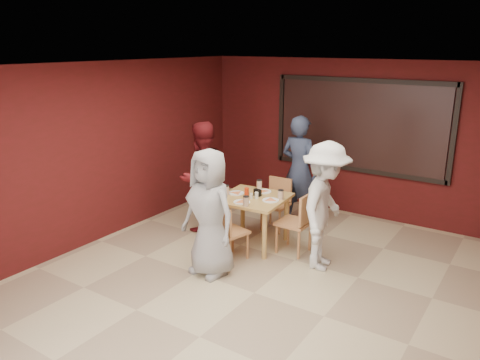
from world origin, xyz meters
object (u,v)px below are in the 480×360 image
Objects in this scene: diner_back at (299,170)px; diner_right at (325,206)px; chair_left at (210,205)px; chair_right at (299,220)px; dining_table at (253,203)px; diner_left at (202,177)px; chair_front at (228,229)px; diner_front at (209,213)px; chair_back at (277,200)px.

diner_right is at bearing 133.64° from diner_back.
chair_left is 0.89× the size of chair_right.
dining_table is at bearing 89.22° from diner_back.
chair_right is at bearing 57.78° from diner_right.
chair_left is at bearing 178.56° from dining_table.
diner_left reaches higher than dining_table.
chair_right is at bearing 122.61° from diner_back.
diner_right is at bearing -3.66° from chair_left.
chair_right reaches higher than chair_left.
diner_back is at bearing 85.96° from chair_front.
diner_back is (0.14, 1.28, 0.26)m from dining_table.
diner_back is 1.03× the size of diner_left.
diner_back is at bearing 29.21° from diner_right.
chair_left is 0.46× the size of diner_left.
dining_table is 1.26m from diner_right.
diner_right is (1.21, 1.03, 0.03)m from diner_front.
diner_back reaches higher than chair_right.
diner_left is at bearing 144.41° from chair_front.
diner_right is (1.25, -0.92, 0.41)m from chair_back.
dining_table is 1.12× the size of chair_right.
chair_back is 1.98m from diner_front.
diner_back is (0.14, 1.96, 0.47)m from chair_front.
dining_table is 0.77m from chair_right.
diner_left is at bearing -179.37° from chair_right.
dining_table is 1.23× the size of chair_back.
diner_left is at bearing -145.11° from chair_back.
diner_front is (0.87, -1.16, 0.40)m from chair_left.
diner_front is 1.59m from diner_right.
dining_table is at bearing 75.83° from diner_right.
diner_right is at bearing 24.84° from chair_front.
dining_table is 0.71m from chair_front.
diner_left is at bearing 139.33° from diner_front.
chair_right is (1.59, 0.08, 0.06)m from chair_left.
chair_front is 1.38m from diner_left.
dining_table is at bearing 91.27° from diner_left.
diner_right is (0.49, -0.21, 0.37)m from chair_right.
chair_front is 0.46× the size of diner_left.
chair_back is 1.04m from chair_right.
chair_left is at bearing 57.34° from diner_back.
diner_right is at bearing -23.22° from chair_right.
diner_back is at bearing 117.18° from chair_right.
chair_front is at bearing 59.88° from diner_left.
diner_right reaches higher than chair_back.
dining_table is at bearing -1.44° from chair_left.
diner_left is (-1.09, 1.22, 0.04)m from diner_front.
diner_front is 1.63m from diner_left.
chair_left is (-0.85, 0.70, -0.00)m from chair_front.
diner_left is (-1.06, 0.76, 0.44)m from chair_front.
chair_right reaches higher than dining_table.
diner_back reaches higher than diner_left.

